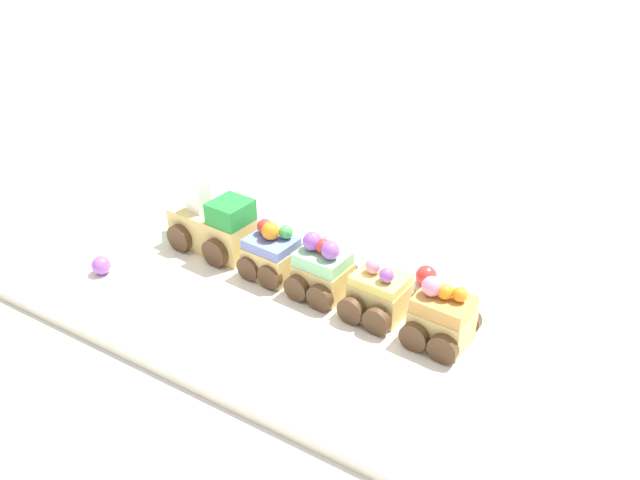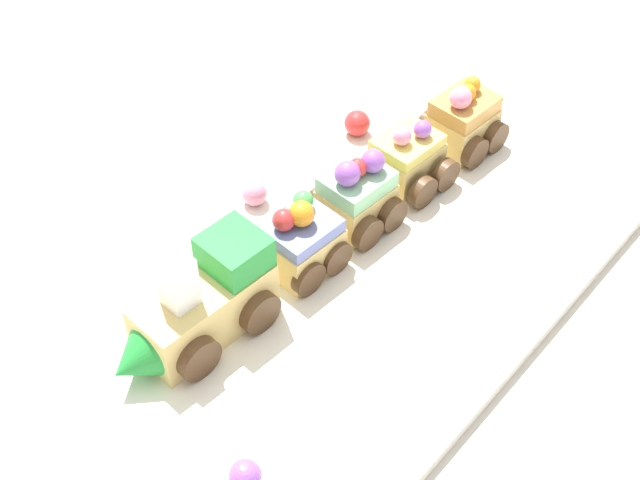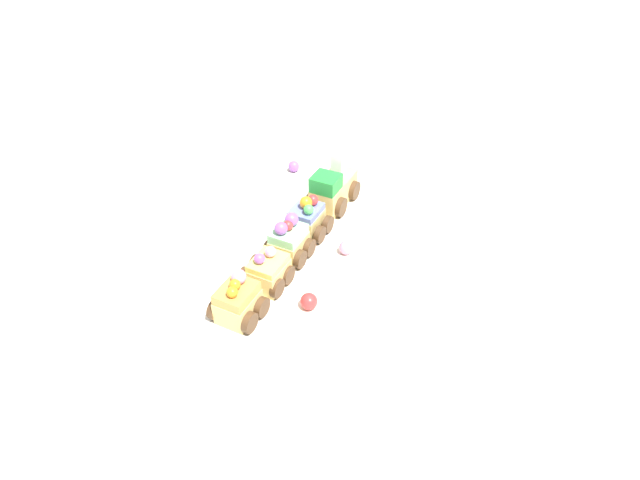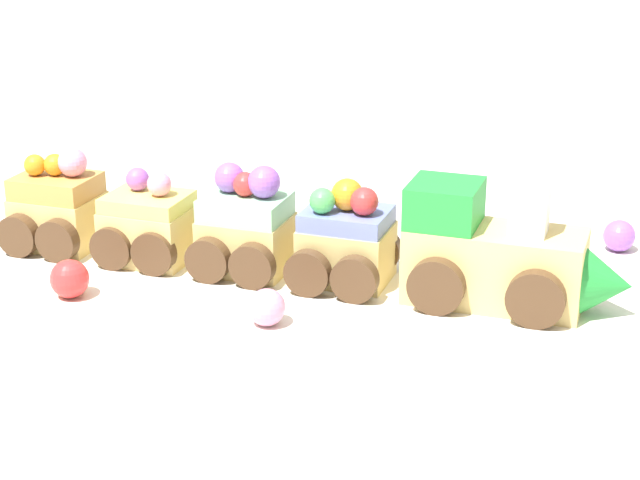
% 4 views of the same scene
% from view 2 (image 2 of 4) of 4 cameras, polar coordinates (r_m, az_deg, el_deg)
% --- Properties ---
extents(ground_plane, '(10.00, 10.00, 0.00)m').
position_cam_2_polar(ground_plane, '(0.74, 0.35, -1.01)').
color(ground_plane, beige).
extents(display_board, '(0.79, 0.37, 0.01)m').
position_cam_2_polar(display_board, '(0.74, 0.36, -0.69)').
color(display_board, white).
rests_on(display_board, ground_plane).
extents(cake_train_locomotive, '(0.14, 0.07, 0.09)m').
position_cam_2_polar(cake_train_locomotive, '(0.66, -7.82, -4.35)').
color(cake_train_locomotive, '#E5C675').
rests_on(cake_train_locomotive, display_board).
extents(cake_car_blueberry, '(0.06, 0.07, 0.07)m').
position_cam_2_polar(cake_car_blueberry, '(0.70, -1.45, -0.02)').
color(cake_car_blueberry, '#E5C675').
rests_on(cake_car_blueberry, display_board).
extents(cake_car_mint, '(0.06, 0.07, 0.07)m').
position_cam_2_polar(cake_car_mint, '(0.74, 2.35, 2.78)').
color(cake_car_mint, '#E5C675').
rests_on(cake_car_mint, display_board).
extents(cake_car_lemon, '(0.06, 0.07, 0.06)m').
position_cam_2_polar(cake_car_lemon, '(0.78, 5.81, 5.02)').
color(cake_car_lemon, '#E5C675').
rests_on(cake_car_lemon, display_board).
extents(cake_car_caramel, '(0.06, 0.07, 0.07)m').
position_cam_2_polar(cake_car_caramel, '(0.82, 9.11, 7.49)').
color(cake_car_caramel, '#E5C675').
rests_on(cake_car_caramel, display_board).
extents(gumball_red, '(0.02, 0.02, 0.02)m').
position_cam_2_polar(gumball_red, '(0.83, 2.39, 7.49)').
color(gumball_red, red).
rests_on(gumball_red, display_board).
extents(gumball_purple, '(0.02, 0.02, 0.02)m').
position_cam_2_polar(gumball_purple, '(0.60, -4.82, -14.78)').
color(gumball_purple, '#9956C6').
rests_on(gumball_purple, display_board).
extents(gumball_pink, '(0.02, 0.02, 0.02)m').
position_cam_2_polar(gumball_pink, '(0.76, -4.37, 2.90)').
color(gumball_pink, pink).
rests_on(gumball_pink, display_board).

